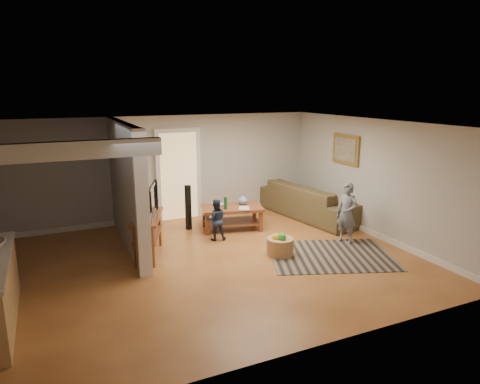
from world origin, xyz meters
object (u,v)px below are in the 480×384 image
coffee_table (233,211)px  toy_basket (280,246)px  tv_console (148,220)px  speaker_left (141,224)px  child (345,242)px  speaker_right (188,207)px  toddler (216,240)px  sofa (311,217)px

coffee_table → toy_basket: coffee_table is taller
tv_console → speaker_left: bearing=118.4°
speaker_left → child: bearing=-27.2°
tv_console → speaker_right: bearing=66.7°
speaker_left → child: size_ratio=0.83×
coffee_table → toddler: size_ratio=1.69×
speaker_right → toddler: bearing=-88.7°
speaker_right → child: bearing=-56.5°
sofa → coffee_table: 2.19m
tv_console → child: bearing=6.6°
tv_console → toddler: tv_console is taller
toddler → toy_basket: bearing=136.5°
toy_basket → coffee_table: bearing=96.2°
child → tv_console: bearing=-126.5°
coffee_table → child: size_ratio=1.18×
speaker_right → toy_basket: bearing=-80.7°
toddler → sofa: bearing=-153.3°
sofa → child: child is taller
speaker_left → toy_basket: speaker_left is taller
sofa → coffee_table: bearing=82.7°
sofa → speaker_right: 3.13m
coffee_table → speaker_left: speaker_left is taller
sofa → child: size_ratio=2.24×
toy_basket → toddler: toy_basket is taller
speaker_left → speaker_right: speaker_left is taller
coffee_table → tv_console: 2.28m
tv_console → toddler: 1.68m
speaker_left → toy_basket: (2.35, -1.39, -0.34)m
tv_console → toy_basket: bearing=-2.7°
toddler → speaker_right: bearing=-56.4°
speaker_left → toy_basket: size_ratio=2.05×
child → toddler: bearing=-140.8°
child → toddler: (-2.38, 1.26, 0.00)m
tv_console → speaker_left: size_ratio=1.29×
coffee_table → sofa: bearing=1.7°
speaker_right → child: 3.49m
sofa → toy_basket: 2.72m
tv_console → toddler: bearing=32.7°
toy_basket → sofa: bearing=44.1°
speaker_left → toy_basket: bearing=-38.7°
child → toddler: 2.69m
speaker_left → child: (3.92, -1.35, -0.52)m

